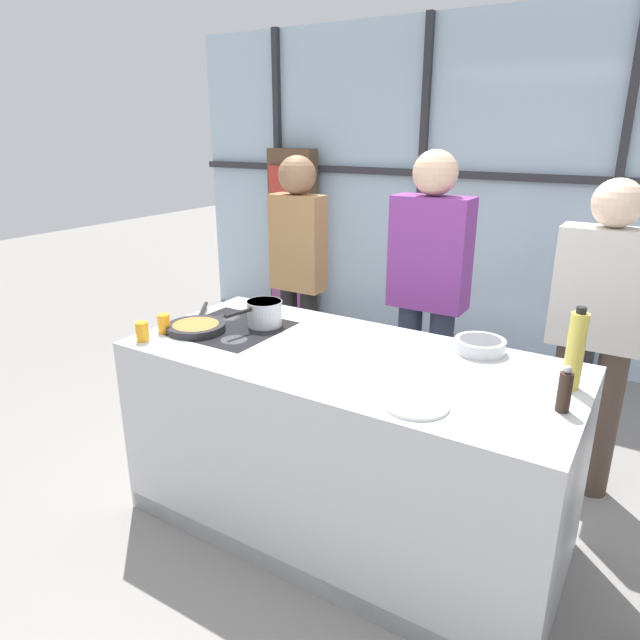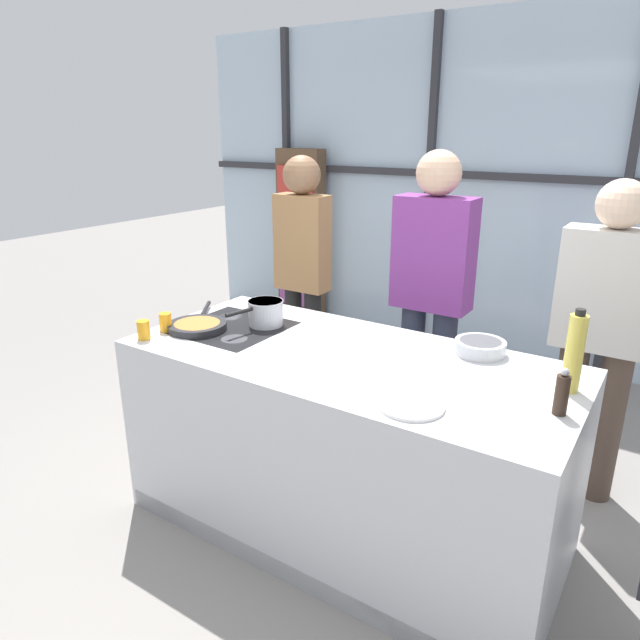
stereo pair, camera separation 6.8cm
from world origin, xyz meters
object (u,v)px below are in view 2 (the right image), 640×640
(white_plate, at_px, (411,405))
(juice_glass_near, at_px, (144,330))
(spectator_far_left, at_px, (303,265))
(spectator_center_right, at_px, (601,328))
(pepper_grinder, at_px, (562,394))
(spectator_center_left, at_px, (432,286))
(juice_glass_far, at_px, (166,322))
(frying_pan, at_px, (198,325))
(saucepan, at_px, (265,312))
(oil_bottle, at_px, (574,353))
(mixing_bowl, at_px, (480,347))

(white_plate, bearing_deg, juice_glass_near, -177.44)
(spectator_far_left, height_order, spectator_center_right, spectator_far_left)
(spectator_far_left, distance_m, pepper_grinder, 2.13)
(spectator_center_left, bearing_deg, juice_glass_far, 52.48)
(spectator_center_right, relative_size, pepper_grinder, 9.42)
(frying_pan, bearing_deg, saucepan, 43.42)
(spectator_far_left, bearing_deg, white_plate, 137.31)
(oil_bottle, relative_size, pepper_grinder, 1.87)
(frying_pan, bearing_deg, white_plate, -8.39)
(oil_bottle, bearing_deg, spectator_center_left, 138.74)
(pepper_grinder, xyz_separation_m, juice_glass_near, (-1.86, -0.31, -0.03))
(spectator_center_right, xyz_separation_m, oil_bottle, (0.00, -0.81, 0.14))
(mixing_bowl, bearing_deg, spectator_center_left, 128.86)
(pepper_grinder, bearing_deg, frying_pan, -178.15)
(frying_pan, xyz_separation_m, mixing_bowl, (1.32, 0.47, 0.01))
(spectator_center_right, height_order, pepper_grinder, spectator_center_right)
(juice_glass_near, bearing_deg, spectator_center_left, 55.47)
(frying_pan, xyz_separation_m, juice_glass_near, (-0.11, -0.25, 0.03))
(spectator_center_right, bearing_deg, juice_glass_far, 33.10)
(frying_pan, relative_size, juice_glass_far, 5.01)
(frying_pan, bearing_deg, spectator_center_right, 32.18)
(spectator_center_left, height_order, white_plate, spectator_center_left)
(spectator_center_right, bearing_deg, saucepan, 29.90)
(white_plate, xyz_separation_m, mixing_bowl, (0.04, 0.66, 0.03))
(saucepan, relative_size, juice_glass_far, 3.62)
(saucepan, bearing_deg, oil_bottle, 1.59)
(frying_pan, height_order, mixing_bowl, mixing_bowl)
(white_plate, relative_size, juice_glass_near, 2.62)
(frying_pan, distance_m, juice_glass_far, 0.16)
(white_plate, bearing_deg, juice_glass_far, 176.81)
(frying_pan, bearing_deg, juice_glass_far, -134.68)
(spectator_center_left, bearing_deg, pepper_grinder, 132.05)
(spectator_center_right, height_order, mixing_bowl, spectator_center_right)
(white_plate, bearing_deg, mixing_bowl, 86.65)
(spectator_center_left, bearing_deg, frying_pan, 53.30)
(spectator_center_right, bearing_deg, frying_pan, 32.18)
(juice_glass_near, distance_m, juice_glass_far, 0.14)
(pepper_grinder, bearing_deg, oil_bottle, 92.54)
(spectator_far_left, height_order, juice_glass_near, spectator_far_left)
(pepper_grinder, relative_size, juice_glass_near, 1.91)
(white_plate, distance_m, pepper_grinder, 0.53)
(oil_bottle, height_order, juice_glass_far, oil_bottle)
(white_plate, xyz_separation_m, juice_glass_near, (-1.39, -0.06, 0.04))
(saucepan, distance_m, pepper_grinder, 1.51)
(oil_bottle, bearing_deg, white_plate, -134.20)
(spectator_center_right, xyz_separation_m, saucepan, (-1.48, -0.85, 0.05))
(pepper_grinder, xyz_separation_m, juice_glass_far, (-1.86, -0.17, -0.03))
(juice_glass_far, bearing_deg, saucepan, 44.01)
(juice_glass_far, bearing_deg, mixing_bowl, 21.97)
(spectator_far_left, distance_m, mixing_bowl, 1.56)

